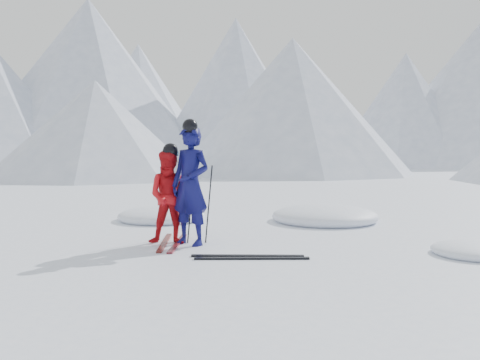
# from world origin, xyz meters

# --- Properties ---
(ground) EXTENTS (160.00, 160.00, 0.00)m
(ground) POSITION_xyz_m (0.00, 0.00, 0.00)
(ground) COLOR white
(ground) RESTS_ON ground
(mountain_range) EXTENTS (106.15, 62.94, 15.53)m
(mountain_range) POSITION_xyz_m (5.71, 35.31, 6.72)
(mountain_range) COLOR #B2BCD1
(mountain_range) RESTS_ON ground
(skier_blue) EXTENTS (0.86, 0.70, 2.03)m
(skier_blue) POSITION_xyz_m (-2.23, 0.23, 1.01)
(skier_blue) COLOR #0C0C4A
(skier_blue) RESTS_ON ground
(skier_red) EXTENTS (0.91, 0.79, 1.62)m
(skier_red) POSITION_xyz_m (-2.58, 0.24, 0.81)
(skier_red) COLOR red
(skier_red) RESTS_ON ground
(pole_blue_left) EXTENTS (0.13, 0.09, 1.35)m
(pole_blue_left) POSITION_xyz_m (-2.53, 0.38, 0.68)
(pole_blue_left) COLOR black
(pole_blue_left) RESTS_ON ground
(pole_blue_right) EXTENTS (0.13, 0.08, 1.35)m
(pole_blue_right) POSITION_xyz_m (-1.98, 0.48, 0.68)
(pole_blue_right) COLOR black
(pole_blue_right) RESTS_ON ground
(pole_red_left) EXTENTS (0.11, 0.09, 1.08)m
(pole_red_left) POSITION_xyz_m (-2.88, 0.49, 0.54)
(pole_red_left) COLOR black
(pole_red_left) RESTS_ON ground
(pole_red_right) EXTENTS (0.11, 0.08, 1.08)m
(pole_red_right) POSITION_xyz_m (-2.28, 0.39, 0.54)
(pole_red_right) COLOR black
(pole_red_right) RESTS_ON ground
(ski_worn_left) EXTENTS (0.56, 1.66, 0.03)m
(ski_worn_left) POSITION_xyz_m (-2.70, 0.24, 0.01)
(ski_worn_left) COLOR black
(ski_worn_left) RESTS_ON ground
(ski_worn_right) EXTENTS (0.44, 1.68, 0.03)m
(ski_worn_right) POSITION_xyz_m (-2.46, 0.24, 0.01)
(ski_worn_right) COLOR black
(ski_worn_right) RESTS_ON ground
(ski_loose_a) EXTENTS (1.68, 0.45, 0.03)m
(ski_loose_a) POSITION_xyz_m (-1.07, -0.50, 0.01)
(ski_loose_a) COLOR black
(ski_loose_a) RESTS_ON ground
(ski_loose_b) EXTENTS (1.67, 0.51, 0.03)m
(ski_loose_b) POSITION_xyz_m (-0.97, -0.65, 0.01)
(ski_loose_b) COLOR black
(ski_loose_b) RESTS_ON ground
(snow_lumps) EXTENTS (7.84, 4.99, 0.52)m
(snow_lumps) POSITION_xyz_m (-1.19, 3.08, 0.00)
(snow_lumps) COLOR white
(snow_lumps) RESTS_ON ground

